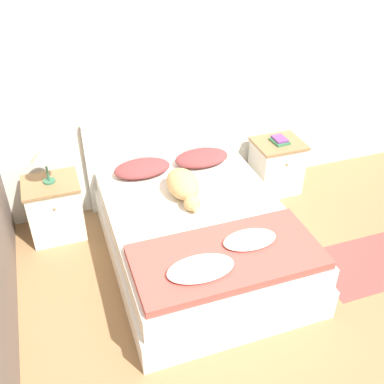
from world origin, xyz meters
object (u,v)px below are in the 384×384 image
(nightstand_left, at_px, (55,208))
(pillow_right, at_px, (202,158))
(bed, at_px, (199,237))
(dog, at_px, (184,186))
(nightstand_right, at_px, (276,166))
(pillow_left, at_px, (142,168))
(table_lamp, at_px, (44,155))
(book_stack, at_px, (280,140))

(nightstand_left, bearing_deg, pillow_right, 0.11)
(bed, relative_size, dog, 3.12)
(nightstand_right, relative_size, pillow_left, 1.07)
(nightstand_right, bearing_deg, table_lamp, 179.73)
(bed, bearing_deg, table_lamp, 145.82)
(nightstand_right, bearing_deg, book_stack, 22.32)
(nightstand_right, xyz_separation_m, pillow_left, (-1.49, 0.00, 0.27))
(nightstand_right, height_order, table_lamp, table_lamp)
(nightstand_left, relative_size, pillow_right, 1.07)
(bed, distance_m, nightstand_left, 1.42)
(bed, height_order, dog, dog)
(bed, xyz_separation_m, pillow_left, (-0.31, 0.79, 0.32))
(book_stack, distance_m, table_lamp, 2.38)
(bed, bearing_deg, nightstand_left, 146.20)
(pillow_right, bearing_deg, book_stack, 0.03)
(pillow_right, xyz_separation_m, book_stack, (0.88, 0.00, 0.05))
(bed, height_order, nightstand_right, nightstand_right)
(bed, height_order, pillow_right, pillow_right)
(pillow_left, bearing_deg, nightstand_left, -179.81)
(pillow_right, xyz_separation_m, dog, (-0.35, -0.48, 0.04))
(nightstand_right, height_order, pillow_right, pillow_right)
(nightstand_right, distance_m, dog, 1.34)
(nightstand_right, distance_m, table_lamp, 2.42)
(nightstand_left, height_order, nightstand_right, same)
(nightstand_left, xyz_separation_m, pillow_right, (1.49, 0.00, 0.27))
(nightstand_left, bearing_deg, table_lamp, 90.00)
(nightstand_left, bearing_deg, nightstand_right, 0.00)
(nightstand_left, bearing_deg, bed, -33.80)
(pillow_left, bearing_deg, bed, -68.72)
(bed, distance_m, dog, 0.48)
(bed, xyz_separation_m, pillow_right, (0.31, 0.79, 0.32))
(pillow_right, height_order, dog, dog)
(bed, bearing_deg, dog, 97.04)
(bed, relative_size, nightstand_left, 3.38)
(bed, distance_m, nightstand_right, 1.42)
(bed, height_order, nightstand_left, nightstand_left)
(pillow_left, distance_m, pillow_right, 0.62)
(table_lamp, bearing_deg, bed, -34.18)
(bed, relative_size, table_lamp, 5.68)
(dog, bearing_deg, pillow_left, 119.34)
(bed, relative_size, pillow_right, 3.63)
(dog, relative_size, book_stack, 3.26)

